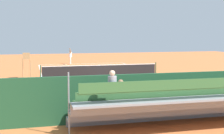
% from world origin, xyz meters
% --- Properties ---
extents(ground_plane, '(60.00, 60.00, 0.00)m').
position_xyz_m(ground_plane, '(0.00, 0.00, 0.00)').
color(ground_plane, '#C66B38').
extents(court_line_markings, '(10.10, 22.20, 0.01)m').
position_xyz_m(court_line_markings, '(0.00, -0.04, 0.00)').
color(court_line_markings, white).
rests_on(court_line_markings, ground).
extents(tennis_net, '(10.30, 0.10, 1.07)m').
position_xyz_m(tennis_net, '(0.00, 0.00, 0.50)').
color(tennis_net, black).
rests_on(tennis_net, ground).
extents(backdrop_wall, '(18.00, 0.16, 2.00)m').
position_xyz_m(backdrop_wall, '(0.00, 14.00, 1.00)').
color(backdrop_wall, '#1E4C2D').
rests_on(backdrop_wall, ground).
extents(bleacher_stand, '(9.06, 2.40, 2.48)m').
position_xyz_m(bleacher_stand, '(0.20, 15.31, 0.91)').
color(bleacher_stand, gray).
rests_on(bleacher_stand, ground).
extents(umpire_chair, '(0.67, 0.67, 2.14)m').
position_xyz_m(umpire_chair, '(6.20, 0.22, 1.31)').
color(umpire_chair, '#A88456').
rests_on(umpire_chair, ground).
extents(courtside_bench, '(1.80, 0.40, 0.93)m').
position_xyz_m(courtside_bench, '(-2.63, 13.27, 0.56)').
color(courtside_bench, '#234C2D').
rests_on(courtside_bench, ground).
extents(equipment_bag, '(0.90, 0.36, 0.36)m').
position_xyz_m(equipment_bag, '(-1.15, 13.40, 0.18)').
color(equipment_bag, '#B22D2D').
rests_on(equipment_bag, ground).
extents(tennis_player, '(0.38, 0.54, 1.93)m').
position_xyz_m(tennis_player, '(1.36, -10.85, 1.02)').
color(tennis_player, white).
rests_on(tennis_player, ground).
extents(tennis_racket, '(0.52, 0.51, 0.03)m').
position_xyz_m(tennis_racket, '(1.95, -10.27, 0.01)').
color(tennis_racket, black).
rests_on(tennis_racket, ground).
extents(tennis_ball_near, '(0.07, 0.07, 0.07)m').
position_xyz_m(tennis_ball_near, '(1.79, -8.37, 0.03)').
color(tennis_ball_near, '#CCDB33').
rests_on(tennis_ball_near, ground).
extents(tennis_ball_far, '(0.07, 0.07, 0.07)m').
position_xyz_m(tennis_ball_far, '(-0.51, -7.60, 0.03)').
color(tennis_ball_far, '#CCDB33').
rests_on(tennis_ball_far, ground).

